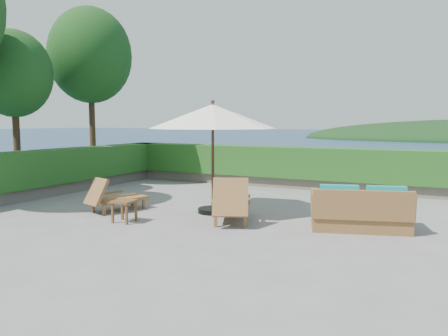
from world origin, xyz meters
The scene contains 13 objects.
ground centered at (0.00, 0.00, 0.00)m, with size 12.00×12.00×0.00m, color gray.
foundation centered at (0.00, 0.00, -1.55)m, with size 12.00×12.00×3.00m, color #4F493F.
planter_wall_far centered at (0.00, 5.60, 0.18)m, with size 12.00×0.60×0.36m, color #6C6356.
planter_wall_left centered at (-5.60, 0.00, 0.18)m, with size 0.60×12.00×0.36m, color #6C6356.
hedge_far centered at (0.00, 5.60, 0.85)m, with size 12.40×0.90×1.00m, color #204513.
hedge_left centered at (-5.60, 0.00, 0.85)m, with size 0.90×12.40×1.00m, color #204513.
tree_mid centered at (-6.40, 0.50, 3.55)m, with size 2.20×2.20×4.83m.
tree_far centered at (-6.00, 3.20, 4.40)m, with size 2.80×2.80×6.03m.
patio_umbrella centered at (-0.02, 0.84, 2.27)m, with size 3.64×3.64×2.69m.
lounge_left centered at (-2.26, -0.09, 0.36)m, with size 1.04×1.59×0.85m.
lounge_right centered at (0.79, 0.18, 0.43)m, with size 1.37×1.92×1.02m.
side_table centered at (-1.27, -0.90, 0.40)m, with size 0.49×0.49×0.48m.
wicker_loveseat centered at (3.42, 0.70, 0.37)m, with size 2.12×1.50×0.94m.
Camera 1 is at (4.86, -8.24, 2.16)m, focal length 35.00 mm.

